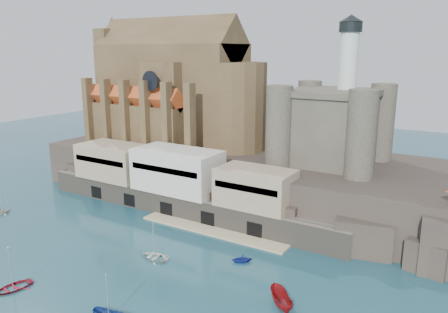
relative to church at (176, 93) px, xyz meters
name	(u,v)px	position (x,y,z in m)	size (l,w,h in m)	color
ground	(137,269)	(24.13, -41.85, -22.13)	(300.00, 300.00, 0.00)	#184350
promontory	(256,176)	(23.94, -2.48, -17.20)	(100.00, 36.00, 10.00)	#2A2420
quay	(176,183)	(13.94, -18.78, -16.06)	(70.00, 12.00, 13.05)	#696254
church	(176,93)	(0.00, 0.00, 0.00)	(47.00, 25.93, 30.51)	#4D3B24
castle_keep	(332,123)	(40.21, -0.78, -3.81)	(21.20, 21.20, 29.30)	#464337
boat_0	(13,289)	(13.30, -55.27, -22.13)	(3.79, 1.10, 5.30)	maroon
boat_4	(2,214)	(-15.35, -39.00, -22.13)	(2.93, 1.79, 3.40)	beige
boat_5	(281,305)	(46.95, -39.22, -22.13)	(2.12, 2.18, 5.64)	maroon
boat_6	(154,258)	(24.01, -37.62, -22.13)	(3.68, 1.07, 5.15)	silver
boat_7	(242,262)	(36.68, -31.36, -22.13)	(2.78, 1.70, 3.22)	navy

